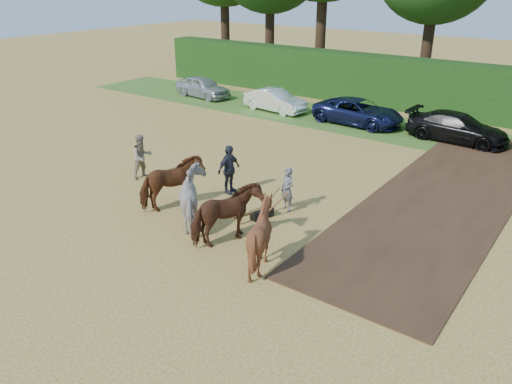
% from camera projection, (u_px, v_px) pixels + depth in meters
% --- Properties ---
extents(ground, '(120.00, 120.00, 0.00)m').
position_uv_depth(ground, '(317.00, 263.00, 14.04)').
color(ground, gold).
rests_on(ground, ground).
extents(earth_strip, '(4.50, 17.00, 0.05)m').
position_uv_depth(earth_strip, '(448.00, 194.00, 18.39)').
color(earth_strip, '#472D1C').
rests_on(earth_strip, ground).
extents(grass_verge, '(50.00, 5.00, 0.03)m').
position_uv_depth(grass_verge, '(460.00, 141.00, 24.38)').
color(grass_verge, '#38601E').
rests_on(grass_verge, ground).
extents(hedgerow, '(46.00, 1.60, 3.00)m').
position_uv_depth(hedgerow, '(489.00, 94.00, 27.11)').
color(hedgerow, '#14380F').
rests_on(hedgerow, ground).
extents(spectator_near, '(0.85, 0.99, 1.77)m').
position_uv_depth(spectator_near, '(142.00, 157.00, 19.63)').
color(spectator_near, '#AFA489').
rests_on(spectator_near, ground).
extents(spectator_far, '(0.53, 1.11, 1.84)m').
position_uv_depth(spectator_far, '(229.00, 170.00, 18.23)').
color(spectator_far, '#292B36').
rests_on(spectator_far, ground).
extents(plough_team, '(6.41, 4.69, 1.85)m').
position_uv_depth(plough_team, '(214.00, 207.00, 15.32)').
color(plough_team, '#5C2717').
rests_on(plough_team, ground).
extents(parked_cars, '(36.75, 3.52, 1.45)m').
position_uv_depth(parked_cars, '(491.00, 132.00, 23.31)').
color(parked_cars, '#BABCC1').
rests_on(parked_cars, ground).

